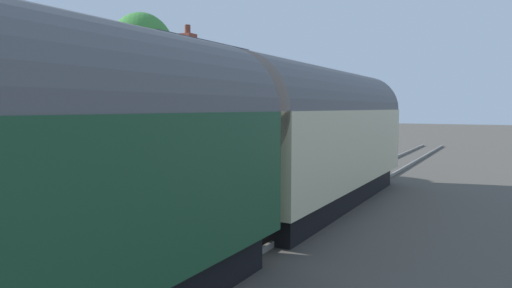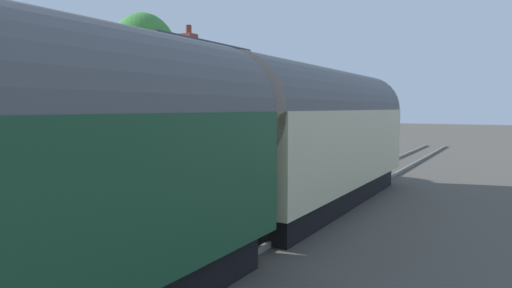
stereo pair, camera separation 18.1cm
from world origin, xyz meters
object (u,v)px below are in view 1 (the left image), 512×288
at_px(planter_bench_left, 271,142).
at_px(station_building, 167,124).
at_px(tree_far_right, 37,67).
at_px(bench_near_building, 312,140).
at_px(station_sign_board, 37,163).
at_px(train, 27,177).
at_px(planter_edge_far, 322,144).
at_px(tree_mid_background, 142,57).
at_px(planter_corner_building, 282,139).
at_px(planter_bench_right, 322,142).

bearing_deg(planter_bench_left, station_building, 172.00).
distance_m(station_building, tree_far_right, 5.27).
relative_size(station_building, bench_near_building, 4.07).
bearing_deg(station_sign_board, train, -127.20).
xyz_separation_m(planter_edge_far, station_sign_board, (-17.39, -0.78, 0.89)).
height_order(station_sign_board, tree_far_right, tree_far_right).
bearing_deg(bench_near_building, tree_mid_background, 139.00).
relative_size(station_building, planter_bench_left, 6.81).
bearing_deg(bench_near_building, station_building, 167.91).
xyz_separation_m(planter_bench_left, tree_far_right, (-9.64, 5.01, 3.30)).
distance_m(planter_bench_left, planter_corner_building, 3.61).
bearing_deg(train, tree_mid_background, 38.11).
height_order(planter_corner_building, planter_edge_far, planter_corner_building).
bearing_deg(planter_bench_right, bench_near_building, 33.55).
distance_m(station_sign_board, tree_far_right, 9.91).
bearing_deg(planter_corner_building, tree_far_right, 163.30).
xyz_separation_m(planter_bench_left, planter_corner_building, (3.44, 1.08, -0.08)).
xyz_separation_m(train, station_building, (10.32, 6.42, 0.22)).
height_order(station_building, tree_far_right, tree_far_right).
bearing_deg(tree_mid_background, station_building, -126.13).
xyz_separation_m(station_sign_board, tree_far_right, (5.62, 7.74, 2.58)).
distance_m(station_building, planter_bench_right, 8.51).
relative_size(station_building, tree_far_right, 0.89).
bearing_deg(station_building, train, -148.11).
bearing_deg(bench_near_building, planter_bench_left, 158.15).
xyz_separation_m(planter_corner_building, station_sign_board, (-18.71, -3.82, 0.80)).
bearing_deg(station_sign_board, planter_bench_left, 10.17).
bearing_deg(planter_bench_left, train, -162.57).
distance_m(bench_near_building, tree_mid_background, 10.06).
distance_m(planter_bench_right, tree_mid_background, 9.73).
bearing_deg(planter_bench_left, planter_bench_right, -73.93).
height_order(planter_corner_building, station_sign_board, station_sign_board).
bearing_deg(station_building, planter_edge_far, -17.87).
distance_m(station_building, bench_near_building, 10.04).
relative_size(train, station_sign_board, 19.57).
bearing_deg(train, tree_far_right, 53.70).
bearing_deg(tree_mid_background, station_sign_board, -145.54).
bearing_deg(tree_far_right, planter_bench_left, -27.43).
xyz_separation_m(train, planter_edge_far, (19.44, 3.48, -1.10)).
distance_m(station_building, planter_bench_left, 7.16).
relative_size(planter_bench_right, station_sign_board, 0.63).
bearing_deg(station_sign_board, planter_bench_right, 0.99).
distance_m(train, planter_bench_right, 18.29).
bearing_deg(tree_mid_background, tree_far_right, 178.84).
distance_m(bench_near_building, planter_edge_far, 1.08).
xyz_separation_m(planter_bench_left, tree_mid_background, (-4.14, 4.89, 4.20)).
xyz_separation_m(station_sign_board, tree_mid_background, (11.12, 7.63, 3.48)).
relative_size(train, tree_mid_background, 4.04).
bearing_deg(bench_near_building, planter_corner_building, 72.64).
bearing_deg(tree_mid_background, planter_bench_left, -49.74).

